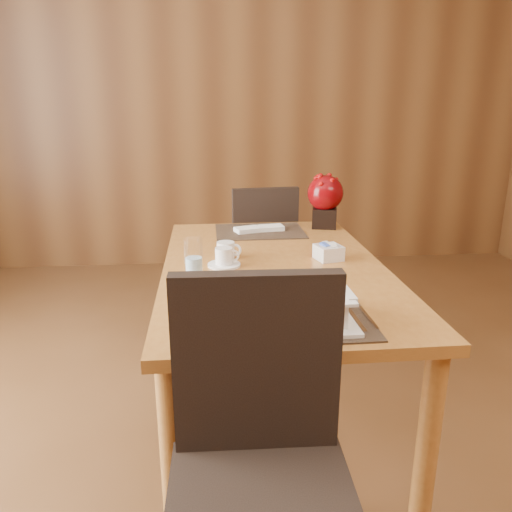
{
  "coord_description": "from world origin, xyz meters",
  "views": [
    {
      "loc": [
        -0.27,
        -1.33,
        1.39
      ],
      "look_at": [
        -0.1,
        0.35,
        0.87
      ],
      "focal_mm": 35.0,
      "sensor_mm": 36.0,
      "label": 1
    }
  ],
  "objects": [
    {
      "name": "back_wall",
      "position": [
        0.0,
        3.0,
        1.4
      ],
      "size": [
        5.0,
        0.02,
        2.8
      ],
      "primitive_type": "cube",
      "color": "brown",
      "rests_on": "ground"
    },
    {
      "name": "dining_table",
      "position": [
        0.0,
        0.6,
        0.65
      ],
      "size": [
        0.9,
        1.5,
        0.75
      ],
      "color": "#AF7030",
      "rests_on": "ground"
    },
    {
      "name": "placemat_near",
      "position": [
        0.0,
        0.05,
        0.75
      ],
      "size": [
        0.45,
        0.33,
        0.01
      ],
      "primitive_type": "cube",
      "color": "black",
      "rests_on": "dining_table"
    },
    {
      "name": "placemat_far",
      "position": [
        0.0,
        1.15,
        0.75
      ],
      "size": [
        0.45,
        0.33,
        0.01
      ],
      "primitive_type": "cube",
      "color": "black",
      "rests_on": "dining_table"
    },
    {
      "name": "soup_setting",
      "position": [
        0.03,
        0.04,
        0.8
      ],
      "size": [
        0.27,
        0.27,
        0.11
      ],
      "rotation": [
        0.0,
        0.0,
        0.02
      ],
      "color": "white",
      "rests_on": "dining_table"
    },
    {
      "name": "coffee_cup",
      "position": [
        -0.2,
        0.61,
        0.78
      ],
      "size": [
        0.13,
        0.13,
        0.08
      ],
      "rotation": [
        0.0,
        0.0,
        -0.17
      ],
      "color": "white",
      "rests_on": "dining_table"
    },
    {
      "name": "water_glass",
      "position": [
        -0.32,
        0.46,
        0.83
      ],
      "size": [
        0.07,
        0.07,
        0.16
      ],
      "primitive_type": "cylinder",
      "rotation": [
        0.0,
        0.0,
        -0.01
      ],
      "color": "white",
      "rests_on": "dining_table"
    },
    {
      "name": "creamer_jug",
      "position": [
        -0.19,
        0.72,
        0.79
      ],
      "size": [
        0.12,
        0.12,
        0.07
      ],
      "primitive_type": null,
      "rotation": [
        0.0,
        0.0,
        -0.25
      ],
      "color": "white",
      "rests_on": "dining_table"
    },
    {
      "name": "sugar_caddy",
      "position": [
        0.24,
        0.66,
        0.78
      ],
      "size": [
        0.12,
        0.12,
        0.06
      ],
      "primitive_type": "cube",
      "rotation": [
        0.0,
        0.0,
        0.26
      ],
      "color": "white",
      "rests_on": "dining_table"
    },
    {
      "name": "berry_decor",
      "position": [
        0.35,
        1.22,
        0.91
      ],
      "size": [
        0.19,
        0.19,
        0.28
      ],
      "rotation": [
        0.0,
        0.0,
        -0.24
      ],
      "color": "black",
      "rests_on": "dining_table"
    },
    {
      "name": "napkins_far",
      "position": [
        0.01,
        1.15,
        0.77
      ],
      "size": [
        0.27,
        0.14,
        0.02
      ],
      "primitive_type": null,
      "rotation": [
        0.0,
        0.0,
        0.21
      ],
      "color": "white",
      "rests_on": "dining_table"
    },
    {
      "name": "bread_plate",
      "position": [
        -0.27,
        -0.07,
        0.76
      ],
      "size": [
        0.19,
        0.19,
        0.01
      ],
      "primitive_type": "cube",
      "rotation": [
        0.0,
        0.0,
        0.15
      ],
      "color": "white",
      "rests_on": "dining_table"
    },
    {
      "name": "near_chair",
      "position": [
        -0.15,
        -0.29,
        0.56
      ],
      "size": [
        0.47,
        0.48,
        0.99
      ],
      "rotation": [
        0.0,
        0.0,
        -0.03
      ],
      "color": "black",
      "rests_on": "ground"
    },
    {
      "name": "far_chair",
      "position": [
        0.07,
        1.7,
        0.51
      ],
      "size": [
        0.46,
        0.46,
        0.9
      ],
      "rotation": [
        0.0,
        0.0,
        3.24
      ],
      "color": "black",
      "rests_on": "ground"
    }
  ]
}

